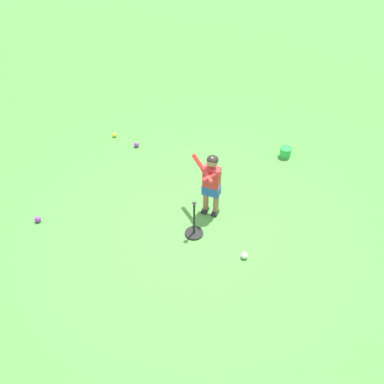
{
  "coord_description": "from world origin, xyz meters",
  "views": [
    {
      "loc": [
        -4.72,
        0.75,
        4.81
      ],
      "look_at": [
        0.4,
        0.01,
        0.45
      ],
      "focal_mm": 41.47,
      "sensor_mm": 36.0,
      "label": 1
    }
  ],
  "objects_px": {
    "play_ball_center_lawn": "(38,219)",
    "batting_tee": "(194,229)",
    "play_ball_far_right": "(244,256)",
    "play_ball_midfield": "(137,145)",
    "play_ball_near_batter": "(115,135)",
    "child_batter": "(211,180)",
    "toy_bucket": "(285,152)"
  },
  "relations": [
    {
      "from": "play_ball_center_lawn",
      "to": "batting_tee",
      "type": "distance_m",
      "value": 2.45
    },
    {
      "from": "play_ball_center_lawn",
      "to": "play_ball_far_right",
      "type": "bearing_deg",
      "value": -111.62
    },
    {
      "from": "play_ball_center_lawn",
      "to": "play_ball_midfield",
      "type": "relative_size",
      "value": 0.99
    },
    {
      "from": "play_ball_near_batter",
      "to": "batting_tee",
      "type": "xyz_separation_m",
      "value": [
        -2.88,
        -1.16,
        0.06
      ]
    },
    {
      "from": "child_batter",
      "to": "toy_bucket",
      "type": "relative_size",
      "value": 5.0
    },
    {
      "from": "play_ball_midfield",
      "to": "play_ball_near_batter",
      "type": "height_order",
      "value": "play_ball_midfield"
    },
    {
      "from": "play_ball_far_right",
      "to": "batting_tee",
      "type": "height_order",
      "value": "batting_tee"
    },
    {
      "from": "play_ball_center_lawn",
      "to": "child_batter",
      "type": "bearing_deg",
      "value": -93.34
    },
    {
      "from": "play_ball_near_batter",
      "to": "toy_bucket",
      "type": "distance_m",
      "value": 3.33
    },
    {
      "from": "play_ball_midfield",
      "to": "batting_tee",
      "type": "relative_size",
      "value": 0.16
    },
    {
      "from": "child_batter",
      "to": "play_ball_far_right",
      "type": "xyz_separation_m",
      "value": [
        -1.04,
        -0.32,
        -0.6
      ]
    },
    {
      "from": "child_batter",
      "to": "play_ball_far_right",
      "type": "height_order",
      "value": "child_batter"
    },
    {
      "from": "play_ball_far_right",
      "to": "play_ball_center_lawn",
      "type": "bearing_deg",
      "value": 68.38
    },
    {
      "from": "play_ball_midfield",
      "to": "batting_tee",
      "type": "xyz_separation_m",
      "value": [
        -2.47,
        -0.75,
        0.06
      ]
    },
    {
      "from": "toy_bucket",
      "to": "play_ball_near_batter",
      "type": "bearing_deg",
      "value": 70.15
    },
    {
      "from": "play_ball_center_lawn",
      "to": "batting_tee",
      "type": "xyz_separation_m",
      "value": [
        -0.61,
        -2.37,
        0.06
      ]
    },
    {
      "from": "child_batter",
      "to": "play_ball_near_batter",
      "type": "distance_m",
      "value": 2.91
    },
    {
      "from": "play_ball_far_right",
      "to": "play_ball_center_lawn",
      "type": "distance_m",
      "value": 3.24
    },
    {
      "from": "play_ball_center_lawn",
      "to": "play_ball_midfield",
      "type": "height_order",
      "value": "same"
    },
    {
      "from": "play_ball_near_batter",
      "to": "toy_bucket",
      "type": "relative_size",
      "value": 0.39
    },
    {
      "from": "play_ball_center_lawn",
      "to": "toy_bucket",
      "type": "relative_size",
      "value": 0.44
    },
    {
      "from": "play_ball_far_right",
      "to": "child_batter",
      "type": "bearing_deg",
      "value": 17.16
    },
    {
      "from": "child_batter",
      "to": "play_ball_far_right",
      "type": "bearing_deg",
      "value": -162.84
    },
    {
      "from": "play_ball_near_batter",
      "to": "toy_bucket",
      "type": "bearing_deg",
      "value": -109.85
    },
    {
      "from": "play_ball_far_right",
      "to": "toy_bucket",
      "type": "distance_m",
      "value": 2.69
    },
    {
      "from": "play_ball_center_lawn",
      "to": "play_ball_midfield",
      "type": "xyz_separation_m",
      "value": [
        1.85,
        -1.62,
        0.0
      ]
    },
    {
      "from": "play_ball_midfield",
      "to": "batting_tee",
      "type": "height_order",
      "value": "batting_tee"
    },
    {
      "from": "toy_bucket",
      "to": "batting_tee",
      "type": "bearing_deg",
      "value": 131.67
    },
    {
      "from": "play_ball_far_right",
      "to": "play_ball_midfield",
      "type": "bearing_deg",
      "value": 24.51
    },
    {
      "from": "play_ball_midfield",
      "to": "play_ball_near_batter",
      "type": "xyz_separation_m",
      "value": [
        0.42,
        0.41,
        -0.01
      ]
    },
    {
      "from": "child_batter",
      "to": "toy_bucket",
      "type": "xyz_separation_m",
      "value": [
        1.3,
        -1.65,
        -0.55
      ]
    },
    {
      "from": "play_ball_far_right",
      "to": "play_ball_center_lawn",
      "type": "relative_size",
      "value": 1.05
    }
  ]
}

